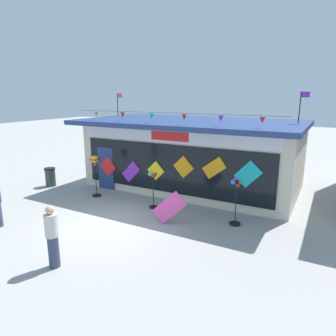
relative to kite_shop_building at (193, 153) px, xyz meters
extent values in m
plane|color=#9E9B99|center=(-0.78, -5.64, -1.65)|extent=(80.00, 80.00, 0.00)
cube|color=beige|center=(0.00, 0.06, -0.12)|extent=(9.56, 4.83, 3.06)
cube|color=navy|center=(0.00, -0.42, 1.50)|extent=(9.96, 5.79, 0.20)
cube|color=silver|center=(0.00, -2.39, 1.09)|extent=(8.79, 0.08, 0.53)
cube|color=red|center=(0.00, -2.42, 1.09)|extent=(1.72, 0.04, 0.37)
cube|color=black|center=(0.00, -2.38, -0.28)|extent=(8.60, 0.06, 2.05)
cube|color=navy|center=(-3.44, -2.39, -0.65)|extent=(0.90, 0.07, 2.00)
cube|color=red|center=(-3.26, -2.44, -0.54)|extent=(0.95, 0.03, 0.95)
cube|color=purple|center=(-1.96, -2.44, -0.64)|extent=(1.00, 0.03, 1.00)
cube|color=yellow|center=(-0.65, -2.44, -0.42)|extent=(0.85, 0.03, 0.85)
cube|color=orange|center=(0.66, -2.44, -0.11)|extent=(0.93, 0.03, 0.93)
cube|color=orange|center=(1.96, -2.44, 0.00)|extent=(1.00, 0.03, 0.93)
cube|color=#19B7BC|center=(3.27, -2.44, -0.08)|extent=(1.04, 0.03, 1.06)
cylinder|color=black|center=(0.00, -2.60, 2.03)|extent=(9.18, 0.01, 0.01)
cone|color=orange|center=(-3.66, -2.60, 1.89)|extent=(0.20, 0.20, 0.22)
cone|color=red|center=(-2.20, -2.60, 1.89)|extent=(0.20, 0.20, 0.22)
cone|color=#19B7BC|center=(-0.73, -2.60, 1.89)|extent=(0.20, 0.20, 0.22)
cone|color=red|center=(0.74, -2.60, 1.89)|extent=(0.20, 0.20, 0.22)
cone|color=purple|center=(2.20, -2.60, 1.89)|extent=(0.20, 0.20, 0.22)
cone|color=red|center=(3.67, -2.60, 1.89)|extent=(0.20, 0.20, 0.22)
cylinder|color=black|center=(-4.53, 0.06, 2.21)|extent=(0.04, 0.04, 1.21)
cube|color=#EA4CA3|center=(-4.37, 0.06, 2.70)|extent=(0.32, 0.02, 0.22)
cylinder|color=black|center=(4.53, 0.06, 2.23)|extent=(0.04, 0.04, 1.25)
cube|color=purple|center=(4.69, 0.06, 2.74)|extent=(0.32, 0.02, 0.22)
cylinder|color=black|center=(-3.10, -3.49, -1.62)|extent=(0.39, 0.39, 0.06)
cylinder|color=black|center=(-3.10, -3.49, -0.90)|extent=(0.03, 0.03, 1.51)
sphere|color=yellow|center=(-3.10, -3.49, 0.02)|extent=(0.32, 0.32, 0.32)
cube|color=red|center=(-3.10, -3.49, 0.02)|extent=(0.33, 0.33, 0.07)
cube|color=brown|center=(-3.10, -3.49, -0.20)|extent=(0.10, 0.10, 0.10)
cylinder|color=black|center=(-0.14, -3.50, -1.62)|extent=(0.35, 0.35, 0.06)
cylinder|color=black|center=(-0.14, -3.50, -0.96)|extent=(0.03, 0.03, 1.39)
cylinder|color=black|center=(-0.14, -3.54, -0.26)|extent=(0.06, 0.04, 0.06)
cone|color=red|center=(-0.04, -3.54, -0.26)|extent=(0.14, 0.15, 0.14)
cone|color=orange|center=(-0.14, -3.54, -0.16)|extent=(0.15, 0.14, 0.14)
cone|color=#19B7BC|center=(-0.23, -3.54, -0.26)|extent=(0.14, 0.15, 0.14)
cone|color=red|center=(-0.14, -3.54, -0.35)|extent=(0.15, 0.14, 0.14)
cylinder|color=black|center=(3.17, -3.51, -1.62)|extent=(0.39, 0.39, 0.06)
cylinder|color=black|center=(3.17, -3.51, -0.88)|extent=(0.03, 0.03, 1.55)
cylinder|color=black|center=(3.17, -3.55, -0.10)|extent=(0.06, 0.04, 0.06)
cone|color=green|center=(3.28, -3.55, -0.10)|extent=(0.16, 0.17, 0.16)
cone|color=purple|center=(3.17, -3.55, 0.00)|extent=(0.17, 0.16, 0.16)
cone|color=blue|center=(3.07, -3.55, -0.10)|extent=(0.16, 0.17, 0.16)
cone|color=red|center=(3.17, -3.55, -0.21)|extent=(0.17, 0.16, 0.16)
cylinder|color=#333D56|center=(-0.18, -8.37, -1.22)|extent=(0.28, 0.28, 0.86)
cylinder|color=beige|center=(-0.18, -8.37, -0.49)|extent=(0.34, 0.34, 0.60)
sphere|color=tan|center=(-0.18, -8.37, -0.08)|extent=(0.22, 0.22, 0.22)
cylinder|color=#2D4238|center=(-6.14, -3.39, -1.24)|extent=(0.48, 0.48, 0.83)
cylinder|color=black|center=(-6.14, -3.39, -0.78)|extent=(0.52, 0.52, 0.08)
cube|color=#EA4CA3|center=(1.14, -4.52, -1.07)|extent=(1.17, 0.40, 1.17)
camera|label=1|loc=(5.83, -13.16, 2.71)|focal=32.34mm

